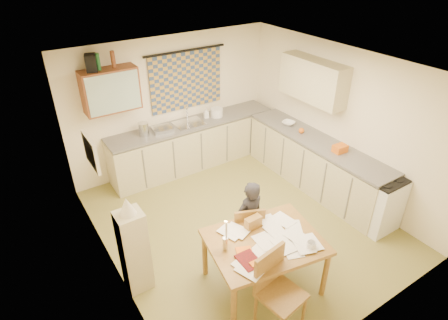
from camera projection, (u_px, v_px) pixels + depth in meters
floor at (241, 222)px, 5.99m from camera, size 4.00×4.50×0.02m
ceiling at (245, 67)px, 4.71m from camera, size 4.00×4.50×0.02m
wall_back at (172, 104)px, 6.98m from camera, size 4.00×0.02×2.50m
wall_front at (375, 248)px, 3.72m from camera, size 4.00×0.02×2.50m
wall_left at (104, 200)px, 4.41m from camera, size 0.02×4.50×2.50m
wall_right at (340, 122)px, 6.30m from camera, size 0.02×4.50×2.50m
window_blind at (186, 81)px, 6.89m from camera, size 1.45×0.03×1.05m
curtain_rod at (185, 51)px, 6.59m from camera, size 1.60×0.04×0.04m
wall_cabinet at (111, 90)px, 6.03m from camera, size 0.90×0.34×0.70m
wall_cabinet_glass at (114, 93)px, 5.90m from camera, size 0.84×0.02×0.64m
upper_cabinet_right at (313, 80)px, 6.30m from camera, size 0.34×1.30×0.70m
framed_print at (91, 152)px, 4.48m from camera, size 0.04×0.50×0.40m
print_canvas at (93, 152)px, 4.49m from camera, size 0.01×0.42×0.32m
counter_back at (194, 144)px, 7.28m from camera, size 3.30×0.62×0.92m
counter_right at (314, 164)px, 6.66m from camera, size 0.62×2.95×0.92m
stove at (378, 202)px, 5.70m from camera, size 0.57×0.57×0.89m
sink at (189, 125)px, 7.02m from camera, size 0.56×0.46×0.10m
tap at (187, 113)px, 7.09m from camera, size 0.04×0.04×0.28m
dish_rack at (162, 129)px, 6.73m from camera, size 0.38×0.33×0.06m
kettle at (144, 129)px, 6.52m from camera, size 0.19×0.19×0.24m
mixing_bowl at (217, 112)px, 7.25m from camera, size 0.25×0.25×0.16m
soap_bottle at (206, 113)px, 7.18m from camera, size 0.13×0.13×0.20m
bowl at (289, 123)px, 6.95m from camera, size 0.39×0.39×0.06m
orange_bag at (340, 149)px, 6.04m from camera, size 0.23×0.17×0.12m
fruit_orange at (301, 131)px, 6.63m from camera, size 0.10×0.10×0.10m
speaker at (91, 63)px, 5.67m from camera, size 0.21×0.24×0.26m
bottle_green at (98, 62)px, 5.72m from camera, size 0.07×0.07×0.26m
bottle_brown at (113, 59)px, 5.83m from camera, size 0.07×0.07×0.26m
dining_table at (263, 262)px, 4.73m from camera, size 1.51×1.25×0.75m
chair_far at (246, 239)px, 5.24m from camera, size 0.53×0.53×0.90m
chair_near at (279, 305)px, 4.26m from camera, size 0.52×0.52×1.01m
person at (249, 220)px, 5.09m from camera, size 0.47×0.33×1.22m
shelf_stand at (134, 251)px, 4.60m from camera, size 0.32×0.30×1.18m
lampshade at (127, 206)px, 4.25m from camera, size 0.20×0.20×0.22m
letter_rack at (253, 223)px, 4.70m from camera, size 0.22×0.11×0.16m
mug at (311, 245)px, 4.40m from camera, size 0.17×0.17×0.09m
magazine at (241, 265)px, 4.18m from camera, size 0.24×0.31×0.03m
book at (237, 256)px, 4.31m from camera, size 0.37×0.39×0.02m
orange_box at (255, 264)px, 4.18m from camera, size 0.12×0.08×0.04m
eyeglasses at (291, 252)px, 4.36m from camera, size 0.13×0.05×0.02m
candle_holder at (225, 244)px, 4.36m from camera, size 0.07×0.07×0.18m
candle at (226, 229)px, 4.28m from camera, size 0.03×0.03×0.22m
candle_flame at (225, 221)px, 4.21m from camera, size 0.02×0.02×0.02m
papers at (273, 241)px, 4.51m from camera, size 1.21×1.03×0.03m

